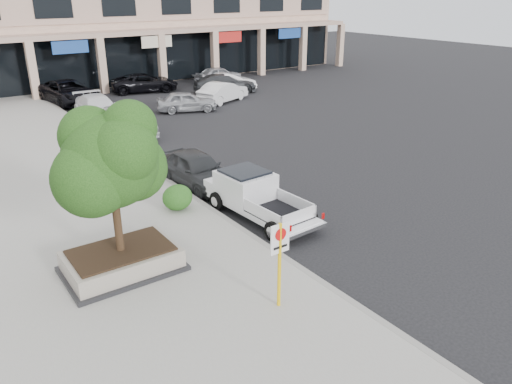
% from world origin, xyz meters
% --- Properties ---
extents(ground, '(120.00, 120.00, 0.00)m').
position_xyz_m(ground, '(0.00, 0.00, 0.00)').
color(ground, black).
rests_on(ground, ground).
extents(sidewalk, '(8.00, 52.00, 0.15)m').
position_xyz_m(sidewalk, '(-5.50, 6.00, 0.07)').
color(sidewalk, gray).
rests_on(sidewalk, ground).
extents(curb, '(0.20, 52.00, 0.15)m').
position_xyz_m(curb, '(-1.55, 6.00, 0.07)').
color(curb, gray).
rests_on(curb, ground).
extents(strip_mall, '(40.55, 12.43, 9.50)m').
position_xyz_m(strip_mall, '(8.00, 33.93, 4.75)').
color(strip_mall, tan).
rests_on(strip_mall, ground).
extents(planter, '(3.20, 2.20, 0.68)m').
position_xyz_m(planter, '(-5.78, 0.81, 0.48)').
color(planter, black).
rests_on(planter, sidewalk).
extents(planter_tree, '(2.90, 2.55, 4.00)m').
position_xyz_m(planter_tree, '(-5.65, 0.96, 3.41)').
color(planter_tree, black).
rests_on(planter_tree, planter).
extents(no_parking_sign, '(0.55, 0.09, 2.30)m').
position_xyz_m(no_parking_sign, '(-3.19, -3.08, 1.63)').
color(no_parking_sign, yellow).
rests_on(no_parking_sign, sidewalk).
extents(hedge, '(1.10, 0.99, 0.93)m').
position_xyz_m(hedge, '(-2.57, 3.70, 0.62)').
color(hedge, '#1F4D16').
rests_on(hedge, sidewalk).
extents(pickup_truck, '(2.11, 5.02, 1.55)m').
position_xyz_m(pickup_truck, '(-0.35, 1.65, 0.77)').
color(pickup_truck, white).
rests_on(pickup_truck, ground).
extents(curb_car_a, '(1.91, 4.28, 1.43)m').
position_xyz_m(curb_car_a, '(-0.64, 5.76, 0.71)').
color(curb_car_a, '#292B2D').
rests_on(curb_car_a, ground).
extents(curb_car_b, '(1.75, 4.73, 1.55)m').
position_xyz_m(curb_car_b, '(0.01, 14.66, 0.77)').
color(curb_car_b, '#93959A').
rests_on(curb_car_b, ground).
extents(curb_car_c, '(2.26, 5.11, 1.46)m').
position_xyz_m(curb_car_c, '(-0.22, 19.00, 0.73)').
color(curb_car_c, white).
rests_on(curb_car_c, ground).
extents(curb_car_d, '(3.38, 6.06, 1.60)m').
position_xyz_m(curb_car_d, '(-0.32, 24.85, 0.80)').
color(curb_car_d, black).
rests_on(curb_car_d, ground).
extents(lot_car_a, '(4.23, 2.93, 1.34)m').
position_xyz_m(lot_car_a, '(5.28, 17.82, 0.67)').
color(lot_car_a, '#A1A4A9').
rests_on(lot_car_a, ground).
extents(lot_car_b, '(4.59, 3.06, 1.43)m').
position_xyz_m(lot_car_b, '(8.81, 19.01, 0.72)').
color(lot_car_b, silver).
rests_on(lot_car_b, ground).
extents(lot_car_c, '(5.28, 3.55, 1.42)m').
position_xyz_m(lot_car_c, '(10.73, 21.82, 0.71)').
color(lot_car_c, '#2F3134').
rests_on(lot_car_c, ground).
extents(lot_car_d, '(5.54, 3.57, 1.42)m').
position_xyz_m(lot_car_d, '(5.76, 25.69, 0.71)').
color(lot_car_d, black).
rests_on(lot_car_d, ground).
extents(lot_car_e, '(4.08, 1.65, 1.39)m').
position_xyz_m(lot_car_e, '(12.55, 25.71, 0.69)').
color(lot_car_e, '#A3A5AB').
rests_on(lot_car_e, ground).
extents(lot_car_f, '(4.42, 2.08, 1.40)m').
position_xyz_m(lot_car_f, '(11.24, 22.03, 0.70)').
color(lot_car_f, white).
rests_on(lot_car_f, ground).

